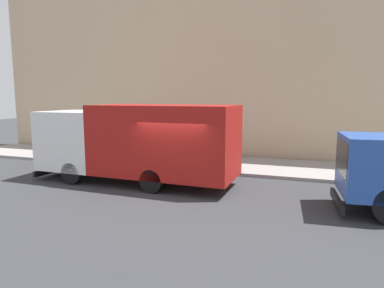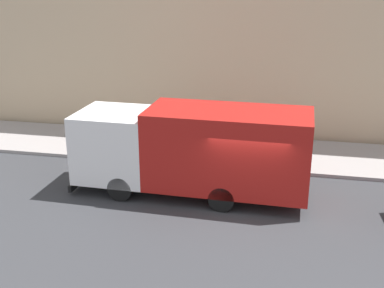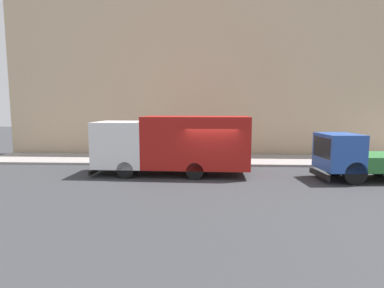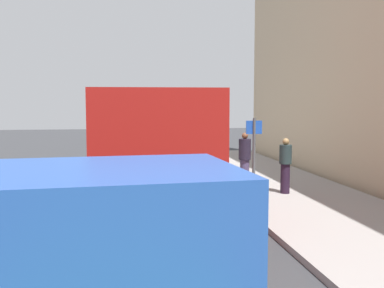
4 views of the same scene
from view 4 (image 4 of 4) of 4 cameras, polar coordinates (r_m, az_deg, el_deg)
name	(u,v)px [view 4 (image 4 of 4)]	position (r m, az deg, el deg)	size (l,w,h in m)	color
ground	(126,231)	(10.23, -8.22, -10.74)	(80.00, 80.00, 0.00)	#323336
sidewalk	(342,219)	(11.40, 18.18, -8.92)	(4.02, 30.00, 0.14)	gray
large_utility_truck	(151,146)	(11.90, -5.14, -0.25)	(2.69, 8.12, 3.06)	white
pedestrian_walking	(245,158)	(14.79, 6.59, -1.72)	(0.54, 0.54, 1.71)	#45385B
pedestrian_standing	(285,164)	(13.68, 11.56, -2.51)	(0.45, 0.45, 1.63)	black
street_sign_post	(254,151)	(12.49, 7.72, -0.93)	(0.44, 0.08, 2.24)	#4C5156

